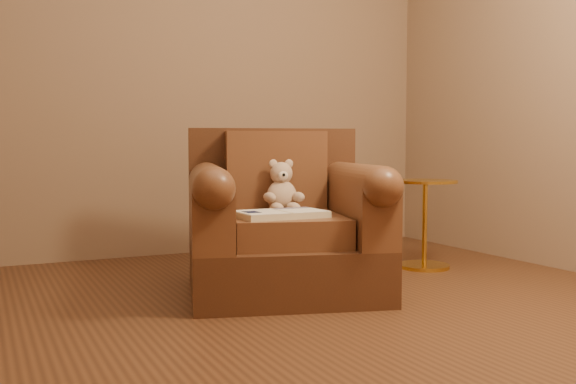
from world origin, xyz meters
name	(u,v)px	position (x,y,z in m)	size (l,w,h in m)	color
floor	(298,327)	(0.00, 0.00, 0.00)	(4.00, 4.00, 0.00)	#57331E
armchair	(283,228)	(0.24, 0.64, 0.33)	(1.15, 1.12, 0.84)	#4B2A19
teddy_bear	(282,191)	(0.27, 0.71, 0.51)	(0.20, 0.23, 0.28)	tan
guidebook	(281,214)	(0.13, 0.45, 0.42)	(0.42, 0.26, 0.03)	beige
side_table	(425,221)	(1.28, 0.82, 0.29)	(0.39, 0.39, 0.54)	gold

